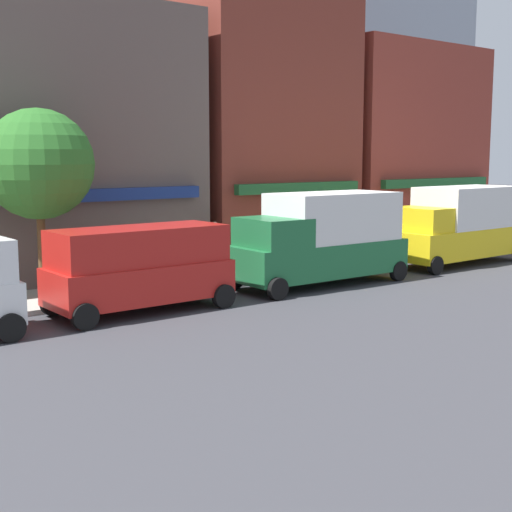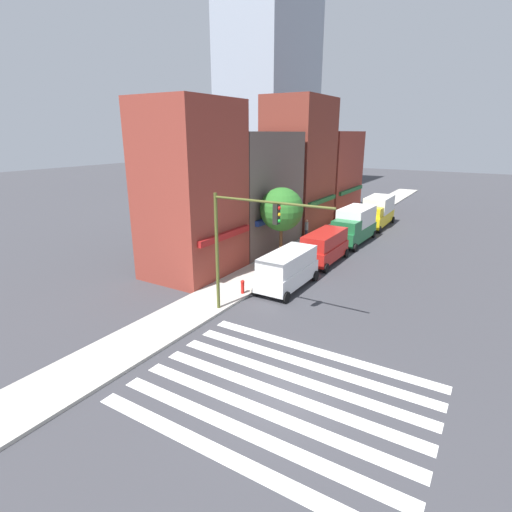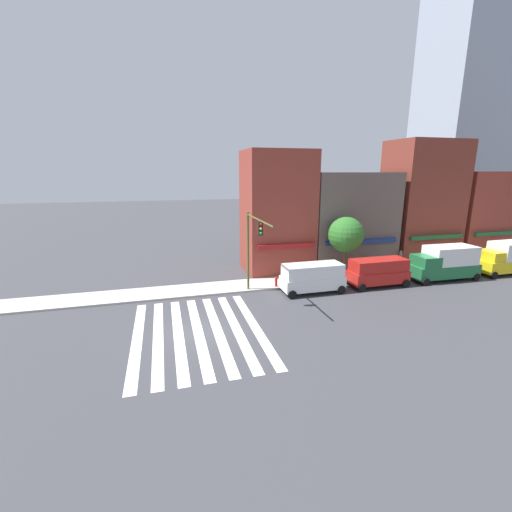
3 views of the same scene
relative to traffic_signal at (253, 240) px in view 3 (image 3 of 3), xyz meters
The scene contains 13 objects.
ground_plane 8.13m from the traffic_signal, 134.46° to the right, with size 200.00×200.00×0.00m, color #38383D.
sidewalk_left 7.02m from the traffic_signal, 150.64° to the left, with size 120.00×3.00×0.15m.
crosswalk_stripes 8.13m from the traffic_signal, 134.46° to the right, with size 7.64×10.80×0.01m.
storefront_row 18.16m from the traffic_signal, 21.54° to the left, with size 32.32×5.30×12.61m.
tower_distant 50.22m from the traffic_signal, 27.99° to the left, with size 16.18×10.31×41.21m.
traffic_signal is the anchor object (origin of this frame).
van_white 5.85m from the traffic_signal, ahead, with size 5.00×2.22×2.34m.
van_red 11.37m from the traffic_signal, ahead, with size 5.01×2.22×2.34m.
box_truck_green 17.91m from the traffic_signal, ahead, with size 6.26×2.42×3.04m.
box_truck_yellow 25.24m from the traffic_signal, ahead, with size 6.23×2.42×3.04m.
pedestrian_grey_coat 16.80m from the traffic_signal, 12.89° to the left, with size 0.32×0.32×1.77m.
fire_hydrant 4.83m from the traffic_signal, 33.23° to the left, with size 0.24×0.24×0.84m.
street_tree 9.66m from the traffic_signal, 16.06° to the left, with size 3.16×3.16×5.45m.
Camera 3 is at (-1.63, -19.31, 9.50)m, focal length 24.00 mm.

